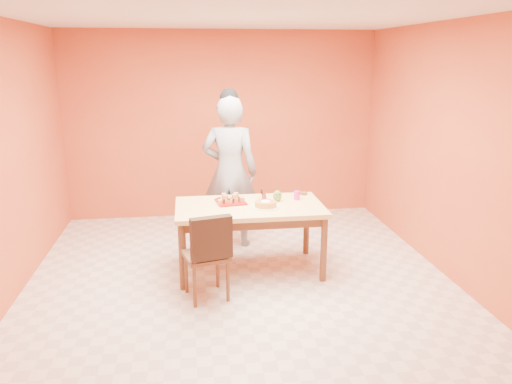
{
  "coord_description": "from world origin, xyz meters",
  "views": [
    {
      "loc": [
        -0.51,
        -4.79,
        2.32
      ],
      "look_at": [
        0.2,
        0.3,
        0.93
      ],
      "focal_mm": 35.0,
      "sensor_mm": 36.0,
      "label": 1
    }
  ],
  "objects": [
    {
      "name": "wall_right",
      "position": [
        2.25,
        0.0,
        1.35
      ],
      "size": [
        0.0,
        5.0,
        5.0
      ],
      "primitive_type": "plane",
      "rotation": [
        1.57,
        0.0,
        -1.57
      ],
      "color": "#C65B2D",
      "rests_on": "floor"
    },
    {
      "name": "dining_chair",
      "position": [
        -0.37,
        -0.23,
        0.47
      ],
      "size": [
        0.5,
        0.57,
        0.9
      ],
      "rotation": [
        0.0,
        0.0,
        0.24
      ],
      "color": "brown",
      "rests_on": "floor"
    },
    {
      "name": "red_dinner_plate",
      "position": [
        -0.1,
        0.61,
        0.77
      ],
      "size": [
        0.26,
        0.26,
        0.01
      ],
      "primitive_type": "cylinder",
      "rotation": [
        0.0,
        0.0,
        -0.09
      ],
      "color": "maroon",
      "rests_on": "dining_table"
    },
    {
      "name": "magenta_glass",
      "position": [
        0.69,
        0.53,
        0.81
      ],
      "size": [
        0.08,
        0.08,
        0.1
      ],
      "primitive_type": "cylinder",
      "rotation": [
        0.0,
        0.0,
        0.23
      ],
      "color": "#D62087",
      "rests_on": "dining_table"
    },
    {
      "name": "white_cake_plate",
      "position": [
        0.3,
        0.27,
        0.77
      ],
      "size": [
        0.37,
        0.37,
        0.01
      ],
      "primitive_type": "cylinder",
      "rotation": [
        0.0,
        0.0,
        -0.36
      ],
      "color": "white",
      "rests_on": "dining_table"
    },
    {
      "name": "wall_back",
      "position": [
        0.0,
        2.5,
        1.35
      ],
      "size": [
        4.5,
        0.0,
        4.5
      ],
      "primitive_type": "plane",
      "rotation": [
        1.57,
        0.0,
        0.0
      ],
      "color": "#C65B2D",
      "rests_on": "floor"
    },
    {
      "name": "person",
      "position": [
        -0.0,
        1.22,
        0.94
      ],
      "size": [
        0.77,
        0.6,
        1.88
      ],
      "primitive_type": "imported",
      "rotation": [
        0.0,
        0.0,
        2.9
      ],
      "color": "gray",
      "rests_on": "floor"
    },
    {
      "name": "pastry_platter",
      "position": [
        -0.06,
        0.5,
        0.77
      ],
      "size": [
        0.35,
        0.35,
        0.02
      ],
      "primitive_type": "cube",
      "rotation": [
        0.0,
        0.0,
        0.16
      ],
      "color": "maroon",
      "rests_on": "dining_table"
    },
    {
      "name": "ceiling",
      "position": [
        0.0,
        0.0,
        2.7
      ],
      "size": [
        5.0,
        5.0,
        0.0
      ],
      "primitive_type": "plane",
      "rotation": [
        3.14,
        0.0,
        0.0
      ],
      "color": "silver",
      "rests_on": "wall_back"
    },
    {
      "name": "floor",
      "position": [
        0.0,
        0.0,
        0.0
      ],
      "size": [
        5.0,
        5.0,
        0.0
      ],
      "primitive_type": "plane",
      "color": "silver",
      "rests_on": "ground"
    },
    {
      "name": "egg_ornament",
      "position": [
        0.47,
        0.49,
        0.82
      ],
      "size": [
        0.11,
        0.09,
        0.12
      ],
      "primitive_type": "ellipsoid",
      "rotation": [
        0.0,
        0.0,
        -0.17
      ],
      "color": "olive",
      "rests_on": "dining_table"
    },
    {
      "name": "pastry_pile",
      "position": [
        -0.06,
        0.5,
        0.82
      ],
      "size": [
        0.28,
        0.28,
        0.09
      ],
      "primitive_type": null,
      "color": "tan",
      "rests_on": "pastry_platter"
    },
    {
      "name": "cake_server",
      "position": [
        0.31,
        0.45,
        0.83
      ],
      "size": [
        0.08,
        0.26,
        0.01
      ],
      "primitive_type": "cube",
      "rotation": [
        0.0,
        0.0,
        -0.11
      ],
      "color": "silver",
      "rests_on": "sponge_cake"
    },
    {
      "name": "dining_table",
      "position": [
        0.14,
        0.38,
        0.67
      ],
      "size": [
        1.6,
        0.9,
        0.76
      ],
      "color": "#ECCF7B",
      "rests_on": "floor"
    },
    {
      "name": "checker_tin",
      "position": [
        0.82,
        0.73,
        0.77
      ],
      "size": [
        0.09,
        0.09,
        0.03
      ],
      "primitive_type": "cylinder",
      "rotation": [
        0.0,
        0.0,
        -0.0
      ],
      "color": "black",
      "rests_on": "dining_table"
    },
    {
      "name": "sponge_cake",
      "position": [
        0.3,
        0.27,
        0.8
      ],
      "size": [
        0.27,
        0.27,
        0.05
      ],
      "primitive_type": "cylinder",
      "rotation": [
        0.0,
        0.0,
        0.15
      ],
      "color": "#C77833",
      "rests_on": "white_cake_plate"
    }
  ]
}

